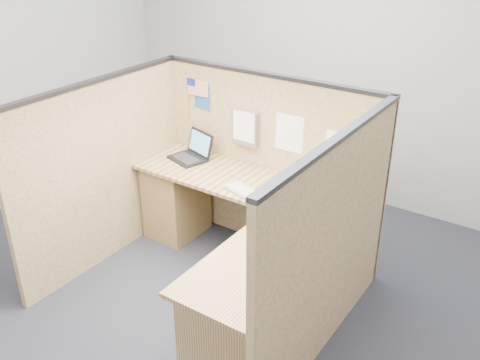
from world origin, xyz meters
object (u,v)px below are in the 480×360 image
Objects in this scene: laptop at (191,152)px; mouse at (296,206)px; keyboard at (248,194)px; l_desk at (238,246)px.

laptop reaches higher than mouse.
l_desk is at bearing -62.97° from keyboard.
l_desk is 0.40m from keyboard.
l_desk is 5.18× the size of laptop.
laptop is 3.14× the size of mouse.
l_desk is at bearing -14.46° from laptop.
l_desk is 16.25× the size of mouse.
keyboard is at bearing -4.73° from laptop.
l_desk is 1.05m from laptop.
keyboard is at bearing 100.14° from l_desk.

